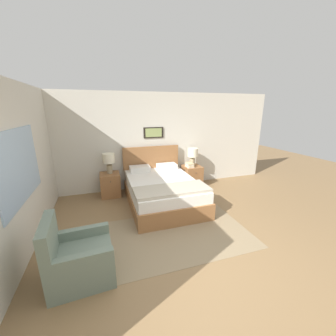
{
  "coord_description": "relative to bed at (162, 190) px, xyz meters",
  "views": [
    {
      "loc": [
        -1.27,
        -2.19,
        2.19
      ],
      "look_at": [
        0.02,
        1.81,
        0.96
      ],
      "focal_mm": 22.0,
      "sensor_mm": 36.0,
      "label": 1
    }
  ],
  "objects": [
    {
      "name": "ground_plane",
      "position": [
        0.01,
        -2.16,
        -0.32
      ],
      "size": [
        16.0,
        16.0,
        0.0
      ],
      "primitive_type": "plane",
      "color": "olive"
    },
    {
      "name": "wall_back",
      "position": [
        0.01,
        1.16,
        0.98
      ],
      "size": [
        7.3,
        0.09,
        2.6
      ],
      "color": "beige",
      "rests_on": "ground_plane"
    },
    {
      "name": "wall_left",
      "position": [
        -2.47,
        -0.53,
        0.98
      ],
      "size": [
        0.08,
        5.69,
        2.6
      ],
      "color": "beige",
      "rests_on": "ground_plane"
    },
    {
      "name": "area_rug_main",
      "position": [
        -0.12,
        -1.34,
        -0.32
      ],
      "size": [
        2.6,
        1.62,
        0.01
      ],
      "color": "#897556",
      "rests_on": "ground_plane"
    },
    {
      "name": "bed",
      "position": [
        0.0,
        0.0,
        0.0
      ],
      "size": [
        1.55,
        2.2,
        1.19
      ],
      "color": "#936038",
      "rests_on": "ground_plane"
    },
    {
      "name": "armchair",
      "position": [
        -1.69,
        -1.86,
        -0.03
      ],
      "size": [
        0.82,
        0.74,
        0.9
      ],
      "rotation": [
        0.0,
        0.0,
        -1.51
      ],
      "color": "slate",
      "rests_on": "ground_plane"
    },
    {
      "name": "nightstand_near_window",
      "position": [
        -1.15,
        0.83,
        -0.02
      ],
      "size": [
        0.49,
        0.53,
        0.59
      ],
      "color": "#936038",
      "rests_on": "ground_plane"
    },
    {
      "name": "nightstand_by_door",
      "position": [
        1.15,
        0.83,
        -0.02
      ],
      "size": [
        0.49,
        0.53,
        0.59
      ],
      "color": "#936038",
      "rests_on": "ground_plane"
    },
    {
      "name": "table_lamp_near_window",
      "position": [
        -1.13,
        0.85,
        0.62
      ],
      "size": [
        0.29,
        0.29,
        0.51
      ],
      "color": "gray",
      "rests_on": "nightstand_near_window"
    },
    {
      "name": "table_lamp_by_door",
      "position": [
        1.16,
        0.85,
        0.62
      ],
      "size": [
        0.29,
        0.29,
        0.51
      ],
      "color": "gray",
      "rests_on": "nightstand_by_door"
    },
    {
      "name": "book_thick_bottom",
      "position": [
        1.04,
        0.78,
        0.28
      ],
      "size": [
        0.19,
        0.25,
        0.03
      ],
      "rotation": [
        0.0,
        0.0,
        0.02
      ],
      "color": "silver",
      "rests_on": "nightstand_by_door"
    },
    {
      "name": "book_hardcover_middle",
      "position": [
        1.04,
        0.78,
        0.31
      ],
      "size": [
        0.17,
        0.26,
        0.02
      ],
      "rotation": [
        0.0,
        0.0,
        0.06
      ],
      "color": "beige",
      "rests_on": "book_thick_bottom"
    },
    {
      "name": "book_novel_upper",
      "position": [
        1.04,
        0.78,
        0.34
      ],
      "size": [
        0.22,
        0.24,
        0.04
      ],
      "rotation": [
        0.0,
        0.0,
        -0.16
      ],
      "color": "silver",
      "rests_on": "book_hardcover_middle"
    },
    {
      "name": "book_slim_near_top",
      "position": [
        1.04,
        0.78,
        0.38
      ],
      "size": [
        0.18,
        0.25,
        0.04
      ],
      "rotation": [
        0.0,
        0.0,
        -0.04
      ],
      "color": "beige",
      "rests_on": "book_novel_upper"
    }
  ]
}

